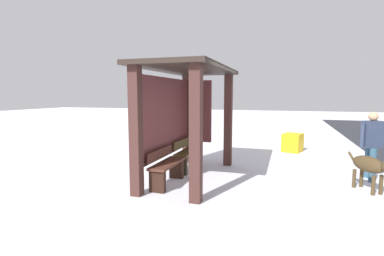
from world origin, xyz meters
name	(u,v)px	position (x,y,z in m)	size (l,w,h in m)	color
ground_plane	(190,177)	(0.00, 0.00, 0.00)	(60.00, 60.00, 0.00)	silver
bus_shelter	(184,101)	(0.09, 0.18, 1.76)	(3.37, 1.62, 2.54)	#3F241F
bench_left_inside	(167,168)	(-0.67, 0.31, 0.37)	(1.24, 0.37, 0.77)	#4F2A20
bench_center_inside	(187,155)	(0.67, 0.31, 0.38)	(1.24, 0.34, 0.77)	#4D3E1F
person_walking	(372,141)	(1.07, -3.91, 0.88)	(0.57, 0.55, 1.54)	#333E59
dog	(371,166)	(0.12, -3.69, 0.52)	(1.00, 0.67, 0.73)	#483820
grit_bin	(293,143)	(4.03, -2.31, 0.30)	(0.70, 0.56, 0.61)	yellow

